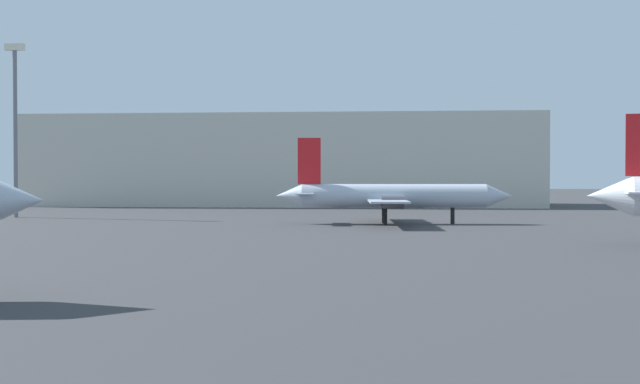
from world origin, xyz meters
TOP-DOWN VIEW (x-y plane):
  - airplane_distant at (2.21, 72.46)m, footprint 24.22×20.06m
  - light_mast_left at (-42.17, 81.73)m, footprint 2.40×0.50m
  - terminal_building at (-15.70, 125.45)m, footprint 83.06×25.12m

SIDE VIEW (x-z plane):
  - airplane_distant at x=2.21m, z-range -1.54..7.27m
  - terminal_building at x=-15.70m, z-range 0.00..14.76m
  - light_mast_left at x=-42.17m, z-range 1.27..21.83m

